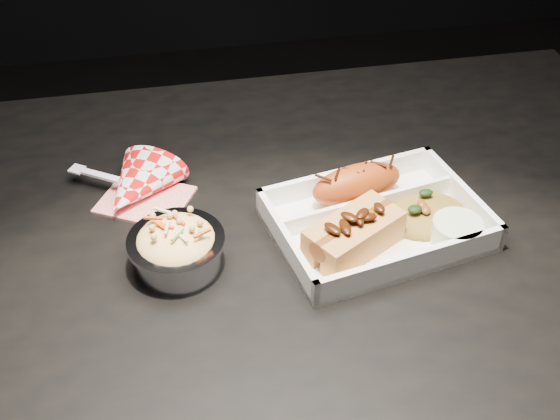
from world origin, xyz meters
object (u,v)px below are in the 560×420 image
object	(u,v)px
food_tray	(376,224)
napkin_fork	(136,187)
dining_table	(260,292)
hotdog	(354,232)
fried_pastry	(357,184)
foil_coleslaw_cup	(177,246)

from	to	relation	value
food_tray	napkin_fork	bearing A→B (deg)	145.99
dining_table	napkin_fork	xyz separation A→B (m)	(-0.14, 0.11, 0.11)
hotdog	napkin_fork	xyz separation A→B (m)	(-0.25, 0.16, -0.02)
fried_pastry	hotdog	size ratio (longest dim) A/B	0.93
dining_table	hotdog	xyz separation A→B (m)	(0.11, -0.04, 0.12)
fried_pastry	hotdog	xyz separation A→B (m)	(-0.03, -0.09, -0.00)
napkin_fork	dining_table	bearing A→B (deg)	-5.96
dining_table	foil_coleslaw_cup	xyz separation A→B (m)	(-0.10, -0.02, 0.12)
fried_pastry	food_tray	bearing A→B (deg)	-78.95
hotdog	foil_coleslaw_cup	xyz separation A→B (m)	(-0.21, 0.02, -0.00)
dining_table	hotdog	size ratio (longest dim) A/B	9.12
food_tray	dining_table	bearing A→B (deg)	166.08
napkin_fork	food_tray	bearing A→B (deg)	9.84
napkin_fork	fried_pastry	bearing A→B (deg)	19.05
hotdog	foil_coleslaw_cup	bearing A→B (deg)	144.71
fried_pastry	napkin_fork	world-z (taller)	napkin_fork
food_tray	hotdog	size ratio (longest dim) A/B	2.13
fried_pastry	napkin_fork	distance (m)	0.29
fried_pastry	hotdog	distance (m)	0.09
dining_table	fried_pastry	bearing A→B (deg)	19.18
hotdog	foil_coleslaw_cup	world-z (taller)	foil_coleslaw_cup
food_tray	napkin_fork	xyz separation A→B (m)	(-0.29, 0.12, 0.01)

